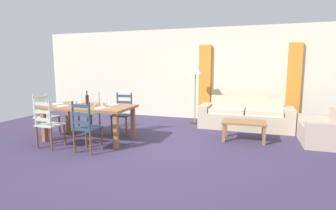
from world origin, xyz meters
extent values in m
cube|color=#3E3454|center=(0.00, 0.00, -0.01)|extent=(9.60, 9.60, 0.02)
cube|color=beige|center=(0.00, 3.30, 1.35)|extent=(9.60, 0.16, 2.70)
cube|color=orange|center=(0.65, 3.16, 1.10)|extent=(0.35, 0.08, 2.20)
cube|color=orange|center=(3.05, 3.16, 1.10)|extent=(0.35, 0.08, 2.20)
cube|color=#9D623B|center=(-1.30, 0.15, 0.72)|extent=(1.90, 0.96, 0.05)
cube|color=#9D623B|center=(-2.15, -0.23, 0.35)|extent=(0.08, 0.08, 0.70)
cube|color=#9D623B|center=(-0.45, -0.23, 0.35)|extent=(0.08, 0.08, 0.70)
cube|color=#9D623B|center=(-2.15, 0.53, 0.35)|extent=(0.08, 0.08, 0.70)
cube|color=#9D623B|center=(-0.45, 0.53, 0.35)|extent=(0.08, 0.08, 0.70)
cube|color=beige|center=(-1.72, -0.51, 0.45)|extent=(0.44, 0.42, 0.03)
cylinder|color=brown|center=(-1.89, -0.34, 0.22)|extent=(0.04, 0.04, 0.43)
cylinder|color=brown|center=(-1.53, -0.36, 0.22)|extent=(0.04, 0.04, 0.43)
cylinder|color=brown|center=(-1.91, -0.67, 0.22)|extent=(0.04, 0.04, 0.43)
cylinder|color=brown|center=(-1.55, -0.69, 0.22)|extent=(0.04, 0.04, 0.43)
cylinder|color=beige|center=(-1.91, -0.67, 0.71)|extent=(0.04, 0.04, 0.50)
cylinder|color=beige|center=(-1.55, -0.69, 0.71)|extent=(0.04, 0.04, 0.50)
cube|color=beige|center=(-1.73, -0.68, 0.58)|extent=(0.38, 0.04, 0.06)
cube|color=beige|center=(-1.73, -0.68, 0.73)|extent=(0.38, 0.04, 0.06)
cube|color=beige|center=(-1.73, -0.68, 0.88)|extent=(0.38, 0.04, 0.06)
cube|color=#2D4457|center=(-0.87, -0.52, 0.45)|extent=(0.44, 0.42, 0.03)
cylinder|color=brown|center=(-1.04, -0.34, 0.22)|extent=(0.04, 0.04, 0.43)
cylinder|color=brown|center=(-0.68, -0.36, 0.22)|extent=(0.04, 0.04, 0.43)
cylinder|color=brown|center=(-1.05, -0.68, 0.22)|extent=(0.04, 0.04, 0.43)
cylinder|color=brown|center=(-0.69, -0.70, 0.22)|extent=(0.04, 0.04, 0.43)
cylinder|color=#2D4457|center=(-1.05, -0.68, 0.71)|extent=(0.04, 0.04, 0.50)
cylinder|color=#2D4457|center=(-0.69, -0.70, 0.71)|extent=(0.04, 0.04, 0.50)
cube|color=#2D4457|center=(-0.87, -0.69, 0.58)|extent=(0.38, 0.04, 0.06)
cube|color=#2D4457|center=(-0.87, -0.69, 0.73)|extent=(0.38, 0.04, 0.06)
cube|color=#2D4457|center=(-0.87, -0.69, 0.88)|extent=(0.38, 0.04, 0.06)
cube|color=beige|center=(-1.78, 0.87, 0.45)|extent=(0.43, 0.41, 0.03)
cylinder|color=brown|center=(-1.61, 0.69, 0.22)|extent=(0.04, 0.04, 0.43)
cylinder|color=brown|center=(-1.97, 0.70, 0.22)|extent=(0.04, 0.04, 0.43)
cylinder|color=brown|center=(-1.60, 1.03, 0.22)|extent=(0.04, 0.04, 0.43)
cylinder|color=brown|center=(-1.96, 1.04, 0.22)|extent=(0.04, 0.04, 0.43)
cylinder|color=beige|center=(-1.60, 1.03, 0.71)|extent=(0.04, 0.04, 0.50)
cylinder|color=beige|center=(-1.96, 1.04, 0.71)|extent=(0.04, 0.04, 0.50)
cube|color=beige|center=(-1.78, 1.04, 0.58)|extent=(0.38, 0.04, 0.06)
cube|color=beige|center=(-1.78, 1.04, 0.73)|extent=(0.38, 0.04, 0.06)
cube|color=beige|center=(-1.78, 1.04, 0.88)|extent=(0.38, 0.04, 0.06)
cube|color=#304157|center=(-0.88, 0.84, 0.45)|extent=(0.45, 0.43, 0.03)
cylinder|color=brown|center=(-0.69, 0.68, 0.22)|extent=(0.04, 0.04, 0.43)
cylinder|color=brown|center=(-1.05, 0.66, 0.22)|extent=(0.04, 0.04, 0.43)
cylinder|color=brown|center=(-0.71, 1.02, 0.22)|extent=(0.04, 0.04, 0.43)
cylinder|color=brown|center=(-1.07, 1.00, 0.22)|extent=(0.04, 0.04, 0.43)
cylinder|color=#304157|center=(-0.71, 1.02, 0.71)|extent=(0.04, 0.04, 0.50)
cylinder|color=#304157|center=(-1.07, 1.00, 0.71)|extent=(0.04, 0.04, 0.50)
cube|color=#304157|center=(-0.89, 1.01, 0.58)|extent=(0.38, 0.05, 0.06)
cube|color=#304157|center=(-0.89, 1.01, 0.73)|extent=(0.38, 0.05, 0.06)
cube|color=#304157|center=(-0.89, 1.01, 0.88)|extent=(0.38, 0.05, 0.06)
cube|color=beige|center=(-2.38, 0.12, 0.45)|extent=(0.43, 0.45, 0.03)
cylinder|color=brown|center=(-2.20, 0.29, 0.22)|extent=(0.04, 0.04, 0.43)
cylinder|color=brown|center=(-2.22, -0.07, 0.22)|extent=(0.04, 0.04, 0.43)
cylinder|color=brown|center=(-2.53, 0.31, 0.22)|extent=(0.04, 0.04, 0.43)
cylinder|color=brown|center=(-2.56, -0.05, 0.22)|extent=(0.04, 0.04, 0.43)
cylinder|color=beige|center=(-2.53, 0.31, 0.71)|extent=(0.04, 0.04, 0.50)
cylinder|color=beige|center=(-2.56, -0.05, 0.71)|extent=(0.04, 0.04, 0.50)
cube|color=beige|center=(-2.55, 0.13, 0.58)|extent=(0.05, 0.38, 0.06)
cube|color=beige|center=(-2.55, 0.13, 0.73)|extent=(0.05, 0.38, 0.06)
cube|color=beige|center=(-2.55, 0.13, 0.88)|extent=(0.05, 0.38, 0.06)
cylinder|color=white|center=(-1.75, -0.10, 0.76)|extent=(0.24, 0.24, 0.02)
cube|color=silver|center=(-1.90, -0.10, 0.75)|extent=(0.02, 0.17, 0.01)
cylinder|color=white|center=(-0.85, -0.10, 0.76)|extent=(0.24, 0.24, 0.02)
cube|color=silver|center=(-1.00, -0.10, 0.75)|extent=(0.02, 0.17, 0.01)
cylinder|color=white|center=(-1.75, 0.40, 0.76)|extent=(0.24, 0.24, 0.02)
cube|color=silver|center=(-1.90, 0.40, 0.75)|extent=(0.02, 0.17, 0.01)
cylinder|color=white|center=(-0.85, 0.40, 0.76)|extent=(0.24, 0.24, 0.02)
cube|color=silver|center=(-1.00, 0.40, 0.75)|extent=(0.03, 0.17, 0.01)
cylinder|color=white|center=(-2.08, 0.15, 0.76)|extent=(0.24, 0.24, 0.02)
cube|color=silver|center=(-2.23, 0.15, 0.75)|extent=(0.03, 0.17, 0.01)
cylinder|color=#471919|center=(-1.34, 0.18, 0.86)|extent=(0.07, 0.07, 0.22)
cylinder|color=#471919|center=(-1.34, 0.18, 1.01)|extent=(0.02, 0.02, 0.08)
cylinder|color=black|center=(-1.34, 0.18, 1.06)|extent=(0.03, 0.03, 0.02)
cylinder|color=white|center=(-1.60, 0.02, 0.75)|extent=(0.06, 0.06, 0.01)
cylinder|color=white|center=(-1.60, 0.02, 0.79)|extent=(0.01, 0.01, 0.07)
cone|color=white|center=(-1.60, 0.02, 0.87)|extent=(0.06, 0.06, 0.08)
cylinder|color=white|center=(-0.70, 0.00, 0.75)|extent=(0.06, 0.06, 0.01)
cylinder|color=white|center=(-0.70, 0.00, 0.79)|extent=(0.01, 0.01, 0.07)
cone|color=white|center=(-0.70, 0.00, 0.87)|extent=(0.06, 0.06, 0.08)
cylinder|color=beige|center=(-0.96, 0.18, 0.80)|extent=(0.07, 0.07, 0.09)
cylinder|color=beige|center=(-1.60, 0.12, 0.80)|extent=(0.07, 0.07, 0.09)
cylinder|color=#998C66|center=(-1.48, 0.17, 0.77)|extent=(0.05, 0.05, 0.04)
cylinder|color=white|center=(-1.48, 0.17, 0.91)|extent=(0.02, 0.02, 0.25)
cylinder|color=#998C66|center=(-1.10, 0.11, 0.77)|extent=(0.05, 0.05, 0.04)
cylinder|color=white|center=(-1.10, 0.11, 0.84)|extent=(0.02, 0.02, 0.11)
cube|color=#C7B697|center=(1.85, 2.28, 0.20)|extent=(1.82, 0.85, 0.40)
cube|color=#C7B697|center=(1.86, 2.58, 0.40)|extent=(1.80, 0.25, 0.80)
cube|color=#C7B697|center=(2.87, 2.26, 0.29)|extent=(0.26, 0.81, 0.58)
cube|color=#C7B697|center=(0.83, 2.31, 0.29)|extent=(0.26, 0.81, 0.58)
cube|color=beige|center=(2.30, 2.22, 0.46)|extent=(0.88, 0.66, 0.12)
cube|color=beige|center=(1.40, 2.25, 0.46)|extent=(0.88, 0.66, 0.12)
cube|color=#9D623B|center=(1.87, 1.13, 0.40)|extent=(0.90, 0.56, 0.04)
cube|color=#9D623B|center=(1.47, 0.90, 0.19)|extent=(0.06, 0.06, 0.38)
cube|color=#9D623B|center=(2.27, 0.90, 0.19)|extent=(0.06, 0.06, 0.38)
cube|color=#9D623B|center=(1.47, 1.36, 0.19)|extent=(0.06, 0.06, 0.38)
cube|color=#9D623B|center=(2.27, 1.36, 0.19)|extent=(0.06, 0.06, 0.38)
cube|color=#BEA591|center=(3.40, 1.38, 0.19)|extent=(0.81, 0.81, 0.38)
cube|color=#BEA591|center=(3.40, 0.89, 0.26)|extent=(0.80, 0.19, 0.52)
cube|color=#BEA591|center=(3.40, 1.87, 0.26)|extent=(0.80, 0.19, 0.52)
cylinder|color=#332D28|center=(0.50, 2.53, 0.01)|extent=(0.28, 0.28, 0.03)
cylinder|color=gray|center=(0.50, 2.53, 0.71)|extent=(0.03, 0.03, 1.35)
cone|color=beige|center=(0.50, 2.53, 1.51)|extent=(0.40, 0.40, 0.26)
camera|label=1|loc=(2.00, -4.58, 1.56)|focal=28.08mm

